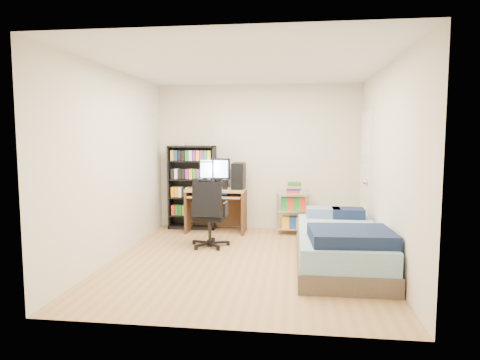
# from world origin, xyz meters

# --- Properties ---
(room) EXTENTS (3.58, 4.08, 2.58)m
(room) POSITION_xyz_m (0.00, 0.00, 1.25)
(room) COLOR tan
(room) RESTS_ON ground
(media_shelf) EXTENTS (0.82, 0.27, 1.52)m
(media_shelf) POSITION_xyz_m (-1.14, 1.84, 0.75)
(media_shelf) COLOR black
(media_shelf) RESTS_ON room
(computer_desk) EXTENTS (0.99, 0.57, 1.24)m
(computer_desk) POSITION_xyz_m (-0.58, 1.69, 0.67)
(computer_desk) COLOR #A68055
(computer_desk) RESTS_ON room
(office_chair) EXTENTS (0.59, 0.59, 0.98)m
(office_chair) POSITION_xyz_m (-0.60, 0.63, 0.31)
(office_chair) COLOR black
(office_chair) RESTS_ON room
(wire_cart) EXTENTS (0.53, 0.38, 0.86)m
(wire_cart) POSITION_xyz_m (0.61, 1.66, 0.56)
(wire_cart) COLOR silver
(wire_cart) RESTS_ON room
(bed) EXTENTS (1.05, 2.11, 0.60)m
(bed) POSITION_xyz_m (1.21, -0.11, 0.26)
(bed) COLOR brown
(bed) RESTS_ON room
(door) EXTENTS (0.12, 0.80, 2.00)m
(door) POSITION_xyz_m (1.72, 1.35, 1.00)
(door) COLOR silver
(door) RESTS_ON room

